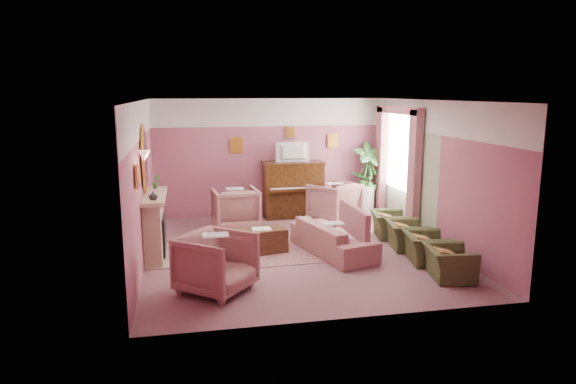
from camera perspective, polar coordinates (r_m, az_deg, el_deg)
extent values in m
cube|color=#885D65|center=(9.75, 0.93, -6.57)|extent=(5.50, 6.00, 0.01)
cube|color=white|center=(9.29, 0.99, 10.12)|extent=(5.50, 6.00, 0.01)
cube|color=#7E4866|center=(12.33, -2.04, 3.83)|extent=(5.50, 0.02, 2.80)
cube|color=#7E4866|center=(6.58, 6.59, -2.67)|extent=(5.50, 0.02, 2.80)
cube|color=#7E4866|center=(9.23, -15.95, 0.96)|extent=(0.02, 6.00, 2.80)
cube|color=#7E4866|center=(10.36, 16.00, 2.02)|extent=(0.02, 6.00, 2.80)
cube|color=white|center=(12.23, -2.07, 8.83)|extent=(5.50, 0.01, 0.65)
cube|color=#9EAC8D|center=(11.55, 12.91, 1.44)|extent=(0.01, 3.00, 2.15)
cube|color=tan|center=(9.60, -14.64, -3.80)|extent=(0.30, 1.40, 1.10)
cube|color=black|center=(9.63, -14.00, -4.64)|extent=(0.18, 0.72, 0.68)
cube|color=orange|center=(9.68, -13.71, -5.66)|extent=(0.06, 0.54, 0.10)
cube|color=tan|center=(9.47, -14.63, -0.46)|extent=(0.40, 1.55, 0.07)
cube|color=tan|center=(9.73, -13.30, -6.82)|extent=(0.55, 1.50, 0.02)
ellipsoid|color=gold|center=(9.37, -15.69, 3.59)|extent=(0.04, 0.72, 1.20)
ellipsoid|color=silver|center=(9.37, -15.53, 3.59)|extent=(0.01, 0.60, 1.06)
cone|color=#E2A489|center=(8.30, -15.70, 3.92)|extent=(0.20, 0.20, 0.16)
cube|color=#351C0B|center=(12.23, 0.54, 0.22)|extent=(1.40, 0.60, 1.30)
cube|color=#351C0B|center=(11.88, 0.89, 0.24)|extent=(1.30, 0.12, 0.06)
cube|color=silver|center=(11.88, 0.89, 0.43)|extent=(1.20, 0.08, 0.02)
cube|color=#351C0B|center=(12.13, 0.55, 3.29)|extent=(1.45, 0.65, 0.04)
imported|color=black|center=(12.04, 0.60, 4.62)|extent=(0.80, 0.12, 0.48)
cube|color=gold|center=(12.15, -5.76, 5.20)|extent=(0.30, 0.03, 0.38)
cube|color=gold|center=(12.60, 4.98, 5.69)|extent=(0.26, 0.03, 0.34)
cube|color=gold|center=(12.32, 0.28, 6.64)|extent=(0.22, 0.03, 0.26)
cube|color=gold|center=(8.00, -16.42, 1.74)|extent=(0.03, 0.28, 0.36)
cube|color=white|center=(11.68, 12.38, 4.66)|extent=(0.03, 1.40, 1.80)
cube|color=#A05D66|center=(10.87, 13.85, 2.00)|extent=(0.16, 0.34, 2.60)
cube|color=#A05D66|center=(12.54, 10.28, 3.32)|extent=(0.16, 0.34, 2.60)
cube|color=#A05D66|center=(11.59, 12.19, 8.89)|extent=(0.16, 2.20, 0.16)
imported|color=#3C7633|center=(9.98, -14.46, 1.12)|extent=(0.16, 0.16, 0.28)
imported|color=white|center=(8.96, -14.76, -0.39)|extent=(0.16, 0.16, 0.16)
cube|color=#976160|center=(9.72, -2.58, -6.58)|extent=(2.58, 1.91, 0.01)
cube|color=#462A18|center=(9.61, -3.26, -5.44)|extent=(1.07, 0.67, 0.45)
cube|color=white|center=(9.55, -2.97, -4.10)|extent=(0.35, 0.28, 0.01)
imported|color=#A4706C|center=(9.54, 5.00, -4.46)|extent=(0.67, 2.00, 0.81)
cube|color=#A05D66|center=(9.61, 7.31, -3.20)|extent=(0.10, 1.52, 0.56)
imported|color=#A4706C|center=(11.29, -5.86, -1.55)|extent=(0.95, 0.95, 0.99)
imported|color=#A4706C|center=(11.93, 5.18, -0.86)|extent=(0.95, 0.95, 0.99)
imported|color=#A4706C|center=(7.76, -7.97, -7.50)|extent=(0.95, 0.95, 0.99)
imported|color=#424D27|center=(8.65, 17.52, -6.99)|extent=(0.57, 0.80, 0.70)
imported|color=#424D27|center=(9.34, 15.10, -5.52)|extent=(0.57, 0.80, 0.70)
imported|color=#424D27|center=(10.05, 13.03, -4.24)|extent=(0.57, 0.80, 0.70)
imported|color=#424D27|center=(10.78, 11.23, -3.13)|extent=(0.57, 0.80, 0.70)
cylinder|color=silver|center=(12.64, 8.35, -0.93)|extent=(0.52, 0.52, 0.70)
imported|color=#3C7633|center=(12.54, 8.42, 1.40)|extent=(0.30, 0.30, 0.34)
imported|color=#3C7633|center=(12.50, 9.09, 1.20)|extent=(0.16, 0.16, 0.28)
cylinder|color=#935748|center=(12.76, 8.78, -1.65)|extent=(0.34, 0.34, 0.34)
imported|color=#3C7633|center=(12.60, 8.90, 2.30)|extent=(0.76, 0.76, 1.44)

